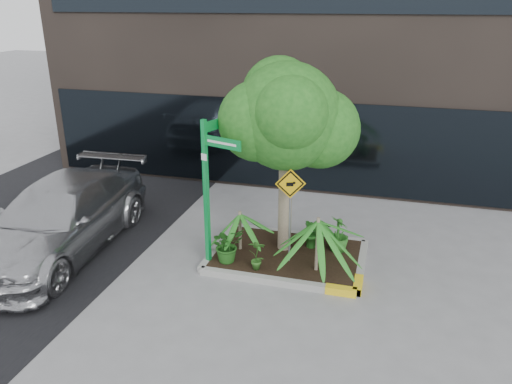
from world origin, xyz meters
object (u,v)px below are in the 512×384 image
(tree, at_px, (287,116))
(street_sign_post, at_px, (210,179))
(parked_car, at_px, (60,218))
(cattle_sign, at_px, (290,200))

(tree, distance_m, street_sign_post, 2.01)
(parked_car, xyz_separation_m, cattle_sign, (5.09, 0.64, 0.74))
(parked_car, height_order, cattle_sign, cattle_sign)
(street_sign_post, height_order, cattle_sign, street_sign_post)
(street_sign_post, bearing_deg, parked_car, -158.08)
(street_sign_post, bearing_deg, tree, 53.19)
(tree, height_order, cattle_sign, tree)
(tree, relative_size, cattle_sign, 2.10)
(tree, relative_size, street_sign_post, 1.34)
(street_sign_post, distance_m, cattle_sign, 1.68)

